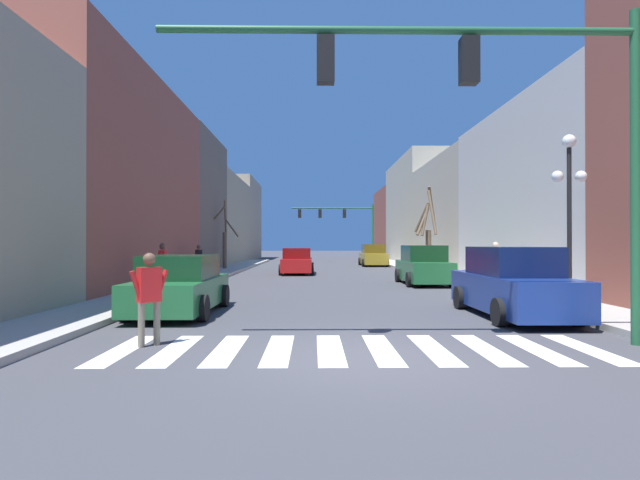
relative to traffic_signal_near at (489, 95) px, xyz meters
name	(u,v)px	position (x,y,z in m)	size (l,w,h in m)	color
ground_plane	(359,358)	(-2.45, -0.95, -4.55)	(240.00, 240.00, 0.00)	#424247
building_row_left	(172,208)	(-12.92, 25.54, -0.26)	(6.00, 63.11, 9.30)	tan
building_row_right	(476,204)	(8.03, 25.04, 0.03)	(6.00, 65.19, 10.79)	#934C3D
crosswalk_stripes	(356,349)	(-2.45, -0.31, -4.54)	(8.55, 2.60, 0.01)	white
traffic_signal_near	(489,95)	(0.00, 0.00, 0.00)	(8.80, 0.28, 6.12)	#236038
traffic_signal_far	(341,218)	(-0.42, 39.84, -0.23)	(8.08, 0.28, 5.74)	#236038
street_lamp_right_corner	(569,185)	(3.71, 4.32, -1.13)	(0.95, 0.36, 4.64)	black
car_driving_toward_lane	(180,286)	(-6.70, 4.20, -3.82)	(2.03, 4.55, 1.54)	#236B38
car_parked_left_near	(423,266)	(1.80, 13.44, -3.73)	(2.05, 4.49, 1.77)	#236B38
car_driving_away_lane	(512,284)	(1.83, 3.52, -3.73)	(1.98, 4.85, 1.76)	navy
car_parked_right_far	(373,256)	(1.76, 32.04, -3.71)	(2.12, 4.82, 1.79)	#A38423
car_parked_left_mid	(297,262)	(-4.16, 21.35, -3.81)	(2.03, 4.64, 1.57)	red
pedestrian_on_left_sidewalk	(199,258)	(-9.03, 16.55, -3.43)	(0.51, 0.60, 1.64)	black
pedestrian_near_right_corner	(496,261)	(3.71, 9.74, -3.36)	(0.33, 0.75, 1.75)	#4C4C51
pedestrian_waiting_at_curb	(163,263)	(-8.59, 8.94, -3.38)	(0.24, 0.74, 1.71)	#7A705B
pedestrian_on_right_sidewalk	(149,291)	(-6.15, 0.02, -3.55)	(0.60, 0.54, 1.68)	#7A705B
street_tree_right_mid	(224,240)	(-9.34, 25.33, -2.43)	(2.46, 2.23, 4.69)	brown
street_tree_left_mid	(428,231)	(3.75, 20.93, -1.94)	(1.80, 2.79, 5.20)	brown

